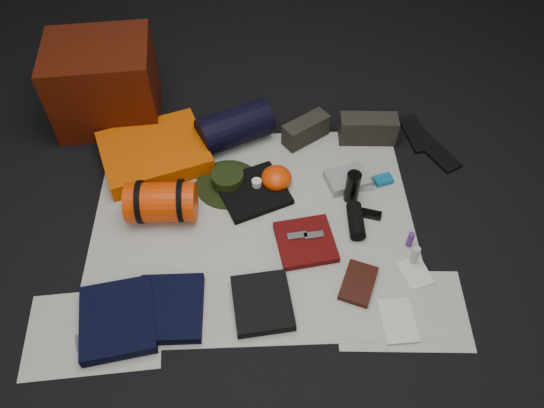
{
  "coord_description": "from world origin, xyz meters",
  "views": [
    {
      "loc": [
        0.03,
        -1.6,
        2.13
      ],
      "look_at": [
        0.09,
        0.05,
        0.1
      ],
      "focal_mm": 35.0,
      "sensor_mm": 36.0,
      "label": 1
    }
  ],
  "objects_px": {
    "compact_camera": "(364,184)",
    "stuff_sack": "(161,202)",
    "sleeping_pad": "(154,153)",
    "navy_duffel": "(235,127)",
    "red_cabinet": "(104,83)",
    "paperback_book": "(358,283)",
    "water_bottle": "(352,187)"
  },
  "relations": [
    {
      "from": "water_bottle",
      "to": "sleeping_pad",
      "type": "bearing_deg",
      "value": 162.59
    },
    {
      "from": "sleeping_pad",
      "to": "stuff_sack",
      "type": "relative_size",
      "value": 1.62
    },
    {
      "from": "red_cabinet",
      "to": "sleeping_pad",
      "type": "relative_size",
      "value": 1.03
    },
    {
      "from": "red_cabinet",
      "to": "navy_duffel",
      "type": "xyz_separation_m",
      "value": [
        0.73,
        -0.26,
        -0.12
      ]
    },
    {
      "from": "stuff_sack",
      "to": "paperback_book",
      "type": "distance_m",
      "value": 1.03
    },
    {
      "from": "red_cabinet",
      "to": "stuff_sack",
      "type": "relative_size",
      "value": 1.67
    },
    {
      "from": "red_cabinet",
      "to": "compact_camera",
      "type": "bearing_deg",
      "value": -29.14
    },
    {
      "from": "sleeping_pad",
      "to": "stuff_sack",
      "type": "bearing_deg",
      "value": -78.13
    },
    {
      "from": "navy_duffel",
      "to": "sleeping_pad",
      "type": "bearing_deg",
      "value": 170.87
    },
    {
      "from": "red_cabinet",
      "to": "water_bottle",
      "type": "relative_size",
      "value": 3.07
    },
    {
      "from": "sleeping_pad",
      "to": "red_cabinet",
      "type": "bearing_deg",
      "value": 126.99
    },
    {
      "from": "water_bottle",
      "to": "paperback_book",
      "type": "relative_size",
      "value": 0.87
    },
    {
      "from": "navy_duffel",
      "to": "water_bottle",
      "type": "xyz_separation_m",
      "value": [
        0.6,
        -0.45,
        -0.01
      ]
    },
    {
      "from": "stuff_sack",
      "to": "navy_duffel",
      "type": "xyz_separation_m",
      "value": [
        0.36,
        0.52,
        0.01
      ]
    },
    {
      "from": "stuff_sack",
      "to": "water_bottle",
      "type": "height_order",
      "value": "stuff_sack"
    },
    {
      "from": "compact_camera",
      "to": "paperback_book",
      "type": "xyz_separation_m",
      "value": [
        -0.12,
        -0.59,
        -0.0
      ]
    },
    {
      "from": "sleeping_pad",
      "to": "paperback_book",
      "type": "distance_m",
      "value": 1.31
    },
    {
      "from": "stuff_sack",
      "to": "sleeping_pad",
      "type": "bearing_deg",
      "value": 101.87
    },
    {
      "from": "sleeping_pad",
      "to": "navy_duffel",
      "type": "distance_m",
      "value": 0.46
    },
    {
      "from": "stuff_sack",
      "to": "water_bottle",
      "type": "xyz_separation_m",
      "value": [
        0.96,
        0.07,
        -0.01
      ]
    },
    {
      "from": "compact_camera",
      "to": "stuff_sack",
      "type": "bearing_deg",
      "value": -172.65
    },
    {
      "from": "sleeping_pad",
      "to": "paperback_book",
      "type": "height_order",
      "value": "sleeping_pad"
    },
    {
      "from": "red_cabinet",
      "to": "compact_camera",
      "type": "xyz_separation_m",
      "value": [
        1.41,
        -0.63,
        -0.21
      ]
    },
    {
      "from": "compact_camera",
      "to": "navy_duffel",
      "type": "bearing_deg",
      "value": 150.32
    },
    {
      "from": "stuff_sack",
      "to": "navy_duffel",
      "type": "height_order",
      "value": "navy_duffel"
    },
    {
      "from": "paperback_book",
      "to": "stuff_sack",
      "type": "bearing_deg",
      "value": 177.16
    },
    {
      "from": "water_bottle",
      "to": "compact_camera",
      "type": "height_order",
      "value": "water_bottle"
    },
    {
      "from": "sleeping_pad",
      "to": "navy_duffel",
      "type": "bearing_deg",
      "value": 16.16
    },
    {
      "from": "red_cabinet",
      "to": "stuff_sack",
      "type": "height_order",
      "value": "red_cabinet"
    },
    {
      "from": "navy_duffel",
      "to": "water_bottle",
      "type": "relative_size",
      "value": 2.18
    },
    {
      "from": "red_cabinet",
      "to": "navy_duffel",
      "type": "distance_m",
      "value": 0.79
    },
    {
      "from": "red_cabinet",
      "to": "sleeping_pad",
      "type": "xyz_separation_m",
      "value": [
        0.29,
        -0.39,
        -0.18
      ]
    }
  ]
}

